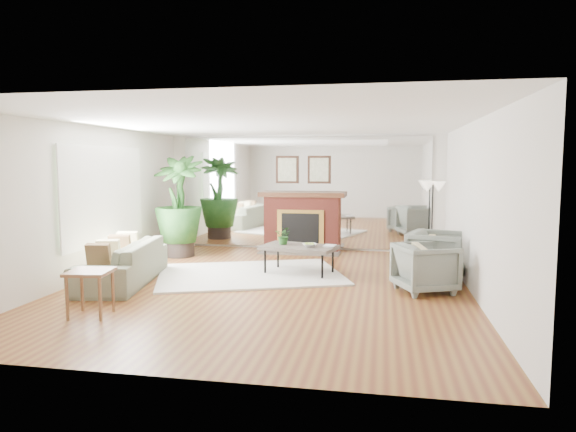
% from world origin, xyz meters
% --- Properties ---
extents(ground, '(7.00, 7.00, 0.00)m').
position_xyz_m(ground, '(0.00, 0.00, 0.00)').
color(ground, brown).
rests_on(ground, ground).
extents(wall_left, '(0.02, 7.00, 2.50)m').
position_xyz_m(wall_left, '(-2.99, 0.00, 1.25)').
color(wall_left, silver).
rests_on(wall_left, ground).
extents(wall_right, '(0.02, 7.00, 2.50)m').
position_xyz_m(wall_right, '(2.99, 0.00, 1.25)').
color(wall_right, silver).
rests_on(wall_right, ground).
extents(wall_back, '(6.00, 0.02, 2.50)m').
position_xyz_m(wall_back, '(0.00, 3.49, 1.25)').
color(wall_back, silver).
rests_on(wall_back, ground).
extents(mirror_panel, '(5.40, 0.04, 2.40)m').
position_xyz_m(mirror_panel, '(0.00, 3.47, 1.25)').
color(mirror_panel, silver).
rests_on(mirror_panel, wall_back).
extents(window_panel, '(0.04, 2.40, 1.50)m').
position_xyz_m(window_panel, '(-2.96, 0.40, 1.35)').
color(window_panel, '#B2E09E').
rests_on(window_panel, wall_left).
extents(fireplace, '(1.85, 0.83, 2.05)m').
position_xyz_m(fireplace, '(0.00, 3.26, 0.66)').
color(fireplace, maroon).
rests_on(fireplace, ground).
extents(area_rug, '(3.58, 3.08, 0.03)m').
position_xyz_m(area_rug, '(-0.48, 0.68, 0.02)').
color(area_rug, white).
rests_on(area_rug, ground).
extents(coffee_table, '(1.37, 0.99, 0.50)m').
position_xyz_m(coffee_table, '(0.33, 0.89, 0.45)').
color(coffee_table, '#595146').
rests_on(coffee_table, ground).
extents(sofa, '(1.22, 2.33, 0.65)m').
position_xyz_m(sofa, '(-2.32, -0.22, 0.32)').
color(sofa, gray).
rests_on(sofa, ground).
extents(armchair_back, '(1.10, 1.09, 0.80)m').
position_xyz_m(armchair_back, '(2.60, 0.88, 0.40)').
color(armchair_back, slate).
rests_on(armchair_back, ground).
extents(armchair_front, '(1.03, 1.02, 0.72)m').
position_xyz_m(armchair_front, '(2.34, 0.05, 0.36)').
color(armchair_front, slate).
rests_on(armchair_front, ground).
extents(side_table, '(0.57, 0.57, 0.57)m').
position_xyz_m(side_table, '(-1.82, -1.94, 0.48)').
color(side_table, brown).
rests_on(side_table, ground).
extents(potted_ficus, '(0.98, 0.98, 2.04)m').
position_xyz_m(potted_ficus, '(-2.35, 2.16, 1.09)').
color(potted_ficus, black).
rests_on(potted_ficus, ground).
extents(floor_lamp, '(0.50, 0.28, 1.52)m').
position_xyz_m(floor_lamp, '(2.70, 3.10, 1.30)').
color(floor_lamp, black).
rests_on(floor_lamp, ground).
extents(tabletop_plant, '(0.31, 0.28, 0.31)m').
position_xyz_m(tabletop_plant, '(0.05, 0.98, 0.65)').
color(tabletop_plant, '#2F6525').
rests_on(tabletop_plant, coffee_table).
extents(fruit_bowl, '(0.29, 0.29, 0.06)m').
position_xyz_m(fruit_bowl, '(0.52, 0.79, 0.52)').
color(fruit_bowl, brown).
rests_on(fruit_bowl, coffee_table).
extents(book, '(0.22, 0.28, 0.02)m').
position_xyz_m(book, '(0.75, 0.93, 0.51)').
color(book, brown).
rests_on(book, coffee_table).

